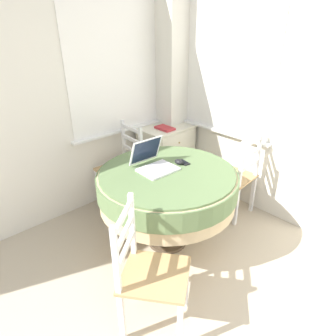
% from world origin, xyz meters
% --- Properties ---
extents(corner_room_shell, '(4.34, 4.97, 2.55)m').
position_xyz_m(corner_room_shell, '(1.22, 1.98, 1.28)').
color(corner_room_shell, white).
rests_on(corner_room_shell, ground_plane).
extents(round_dining_table, '(1.19, 1.19, 0.74)m').
position_xyz_m(round_dining_table, '(0.97, 2.02, 0.60)').
color(round_dining_table, '#4C3D2D').
rests_on(round_dining_table, ground_plane).
extents(laptop, '(0.32, 0.34, 0.25)m').
position_xyz_m(laptop, '(0.93, 2.15, 0.79)').
color(laptop, white).
rests_on(laptop, round_dining_table).
extents(computer_mouse, '(0.06, 0.09, 0.04)m').
position_xyz_m(computer_mouse, '(1.14, 2.06, 0.76)').
color(computer_mouse, black).
rests_on(computer_mouse, round_dining_table).
extents(cell_phone, '(0.08, 0.13, 0.01)m').
position_xyz_m(cell_phone, '(1.19, 2.04, 0.75)').
color(cell_phone, black).
rests_on(cell_phone, round_dining_table).
extents(dining_chair_near_back_window, '(0.44, 0.41, 0.91)m').
position_xyz_m(dining_chair_near_back_window, '(1.09, 2.85, 0.44)').
color(dining_chair_near_back_window, tan).
rests_on(dining_chair_near_back_window, ground_plane).
extents(dining_chair_near_right_window, '(0.41, 0.44, 0.91)m').
position_xyz_m(dining_chair_near_right_window, '(1.81, 1.89, 0.44)').
color(dining_chair_near_right_window, tan).
rests_on(dining_chair_near_right_window, ground_plane).
extents(dining_chair_camera_near, '(0.56, 0.57, 0.91)m').
position_xyz_m(dining_chair_camera_near, '(0.31, 1.50, 0.44)').
color(dining_chair_camera_near, tan).
rests_on(dining_chair_camera_near, ground_plane).
extents(corner_cabinet, '(0.62, 0.45, 0.75)m').
position_xyz_m(corner_cabinet, '(1.74, 2.86, 0.38)').
color(corner_cabinet, silver).
rests_on(corner_cabinet, ground_plane).
extents(book_on_cabinet, '(0.14, 0.22, 0.02)m').
position_xyz_m(book_on_cabinet, '(1.67, 2.81, 0.77)').
color(book_on_cabinet, '#BC3338').
rests_on(book_on_cabinet, corner_cabinet).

